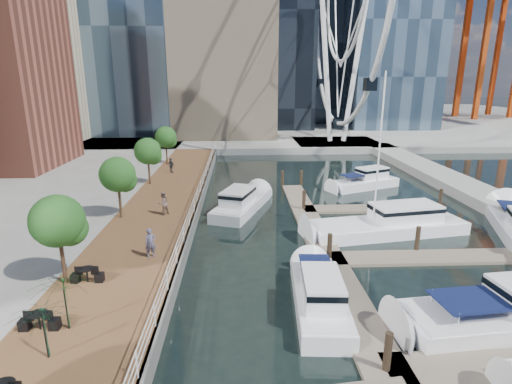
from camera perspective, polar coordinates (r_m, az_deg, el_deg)
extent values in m
plane|color=black|center=(18.43, 6.34, -20.63)|extent=(520.00, 520.00, 0.00)
cube|color=brown|center=(32.08, -13.97, -3.72)|extent=(6.00, 60.00, 1.00)
cube|color=#595954|center=(31.61, -8.63, -3.71)|extent=(0.25, 60.00, 1.00)
cube|color=gray|center=(117.15, -1.23, 10.53)|extent=(200.00, 114.00, 1.00)
cube|color=gray|center=(42.63, 29.56, -0.54)|extent=(4.00, 60.00, 1.00)
cube|color=gray|center=(69.46, 11.42, 6.72)|extent=(14.00, 12.00, 1.00)
cube|color=#6D6051|center=(27.48, 9.46, -7.68)|extent=(2.00, 32.00, 0.20)
cube|color=#6D6051|center=(27.62, 22.74, -8.62)|extent=(12.00, 2.00, 0.20)
cube|color=#6D6051|center=(36.28, 16.22, -2.30)|extent=(12.00, 2.00, 0.20)
cube|color=#BCAD8E|center=(72.93, -31.22, 16.72)|extent=(14.00, 16.00, 28.00)
cylinder|color=white|center=(68.20, 9.91, 18.02)|extent=(0.80, 0.80, 26.00)
cylinder|color=white|center=(69.40, 14.15, 17.75)|extent=(0.80, 0.80, 26.00)
cylinder|color=#3F2B1C|center=(22.41, -25.86, -8.80)|extent=(0.20, 0.20, 2.40)
sphere|color=#265B1E|center=(21.68, -26.51, -3.72)|extent=(2.60, 2.60, 2.60)
cylinder|color=#3F2B1C|center=(31.23, -18.85, -1.36)|extent=(0.20, 0.20, 2.40)
sphere|color=#265B1E|center=(30.71, -19.19, 2.39)|extent=(2.60, 2.60, 2.60)
cylinder|color=#3F2B1C|center=(40.60, -15.02, 2.75)|extent=(0.20, 0.20, 2.40)
sphere|color=#265B1E|center=(40.21, -15.23, 5.66)|extent=(2.60, 2.60, 2.60)
cylinder|color=#3F2B1C|center=(50.22, -12.64, 5.29)|extent=(0.20, 0.20, 2.40)
sphere|color=#265B1E|center=(49.90, -12.78, 7.66)|extent=(2.60, 2.60, 2.60)
imported|color=#52516D|center=(23.90, -14.84, -7.05)|extent=(0.75, 0.63, 1.74)
imported|color=#7E6157|center=(31.05, -13.16, -1.56)|extent=(1.10, 1.13, 1.83)
imported|color=#343841|center=(45.28, -12.02, 3.75)|extent=(1.01, 0.91, 1.65)
imported|color=#0E3511|center=(18.44, -25.57, -14.18)|extent=(2.57, 2.62, 2.35)
imported|color=#0E331D|center=(17.14, -27.98, -17.33)|extent=(3.03, 3.05, 2.12)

